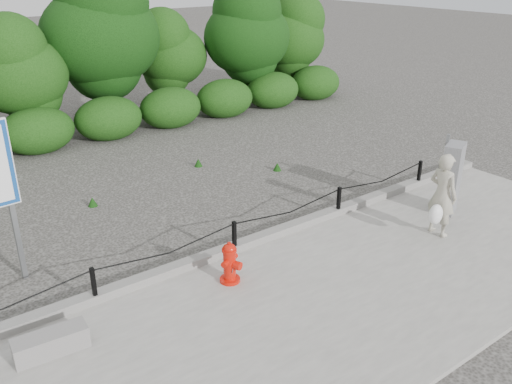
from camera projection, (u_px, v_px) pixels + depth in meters
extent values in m
plane|color=#2D2B28|center=(235.00, 256.00, 9.45)|extent=(90.00, 90.00, 0.00)
cube|color=gray|center=(312.00, 309.00, 7.96)|extent=(14.00, 4.00, 0.08)
cube|color=slate|center=(233.00, 248.00, 9.43)|extent=(14.00, 0.22, 0.14)
cube|color=black|center=(94.00, 286.00, 7.93)|extent=(0.06, 0.06, 0.60)
cube|color=black|center=(234.00, 237.00, 9.30)|extent=(0.06, 0.06, 0.60)
cube|color=black|center=(339.00, 201.00, 10.67)|extent=(0.06, 0.06, 0.60)
cube|color=black|center=(419.00, 174.00, 12.04)|extent=(0.06, 0.06, 0.60)
cylinder|color=black|center=(1.00, 303.00, 7.15)|extent=(2.50, 0.02, 0.02)
cylinder|color=black|center=(169.00, 247.00, 8.52)|extent=(2.50, 0.02, 0.02)
cylinder|color=black|center=(290.00, 207.00, 9.89)|extent=(2.50, 0.02, 0.02)
cylinder|color=black|center=(382.00, 177.00, 11.26)|extent=(2.50, 0.02, 0.02)
cylinder|color=black|center=(27.00, 113.00, 14.88)|extent=(0.18, 0.18, 1.72)
ellipsoid|color=#194F12|center=(19.00, 69.00, 14.40)|extent=(2.55, 2.20, 2.75)
cylinder|color=black|center=(106.00, 86.00, 16.41)|extent=(0.18, 0.18, 2.40)
ellipsoid|color=#194F12|center=(100.00, 29.00, 15.74)|extent=(3.55, 3.07, 3.84)
cylinder|color=black|center=(173.00, 86.00, 18.23)|extent=(0.18, 0.18, 1.64)
ellipsoid|color=#194F12|center=(171.00, 51.00, 17.77)|extent=(2.42, 2.10, 2.62)
cylinder|color=black|center=(247.00, 74.00, 18.92)|extent=(0.18, 0.18, 2.08)
ellipsoid|color=#194F12|center=(247.00, 31.00, 18.34)|extent=(3.08, 2.67, 3.33)
cylinder|color=black|center=(290.00, 69.00, 20.53)|extent=(0.18, 0.18, 1.79)
ellipsoid|color=#194F12|center=(291.00, 35.00, 20.03)|extent=(2.66, 2.30, 2.87)
cylinder|color=red|center=(230.00, 279.00, 8.58)|extent=(0.43, 0.43, 0.05)
cylinder|color=red|center=(230.00, 265.00, 8.47)|extent=(0.26, 0.26, 0.49)
cylinder|color=red|center=(229.00, 250.00, 8.37)|extent=(0.31, 0.31, 0.05)
ellipsoid|color=red|center=(229.00, 249.00, 8.36)|extent=(0.27, 0.27, 0.16)
cylinder|color=red|center=(229.00, 244.00, 8.32)|extent=(0.07, 0.07, 0.05)
cylinder|color=red|center=(225.00, 264.00, 8.33)|extent=(0.12, 0.13, 0.10)
cylinder|color=red|center=(234.00, 256.00, 8.55)|extent=(0.12, 0.13, 0.10)
cylinder|color=red|center=(237.00, 266.00, 8.40)|extent=(0.17, 0.15, 0.14)
cylinder|color=slate|center=(232.00, 271.00, 8.39)|extent=(0.01, 0.05, 0.11)
imported|color=#A6A08E|center=(442.00, 195.00, 9.77)|extent=(0.38, 0.58, 1.56)
ellipsoid|color=white|center=(436.00, 214.00, 9.56)|extent=(0.28, 0.22, 0.38)
cube|color=gray|center=(51.00, 343.00, 6.98)|extent=(0.95, 0.39, 0.30)
cube|color=gray|center=(451.00, 178.00, 10.67)|extent=(0.62, 0.50, 1.43)
cube|color=slate|center=(443.00, 172.00, 10.78)|extent=(0.08, 0.08, 1.57)
cube|color=slate|center=(11.00, 203.00, 8.31)|extent=(0.08, 0.08, 2.68)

